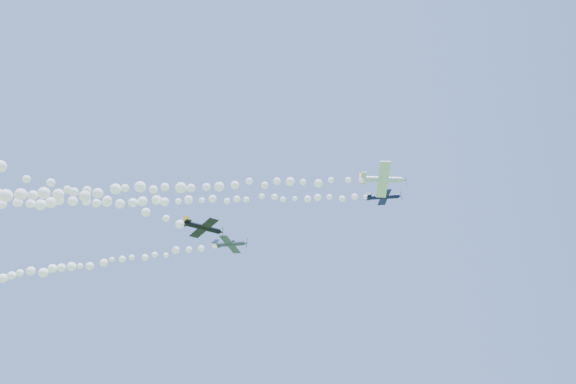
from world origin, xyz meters
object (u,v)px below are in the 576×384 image
(plane_grey, at_px, (230,244))
(plane_black, at_px, (203,228))
(plane_navy, at_px, (384,197))
(plane_white, at_px, (383,179))

(plane_grey, xyz_separation_m, plane_black, (4.99, -19.49, -7.53))
(plane_navy, height_order, plane_grey, plane_navy)
(plane_white, height_order, plane_black, plane_white)
(plane_grey, bearing_deg, plane_black, -77.21)
(plane_navy, xyz_separation_m, plane_grey, (-27.70, -6.29, -8.56))
(plane_grey, distance_m, plane_black, 21.48)
(plane_white, distance_m, plane_navy, 8.20)
(plane_white, bearing_deg, plane_black, -156.84)
(plane_white, relative_size, plane_navy, 1.17)
(plane_navy, distance_m, plane_grey, 29.67)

